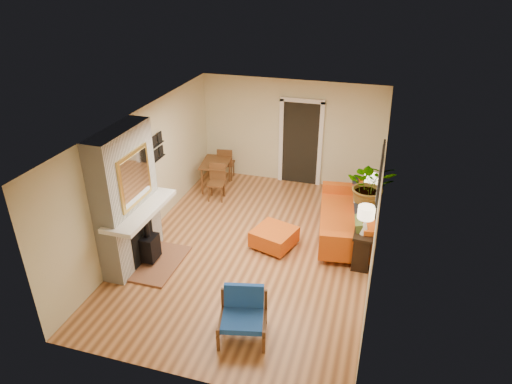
% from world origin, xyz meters
% --- Properties ---
extents(room_shell, '(6.50, 6.50, 6.50)m').
position_xyz_m(room_shell, '(0.60, 2.63, 1.24)').
color(room_shell, '#C6814C').
rests_on(room_shell, ground).
extents(fireplace, '(1.09, 1.68, 2.60)m').
position_xyz_m(fireplace, '(-2.00, -1.00, 1.24)').
color(fireplace, white).
rests_on(fireplace, ground).
extents(sofa, '(1.28, 2.41, 0.91)m').
position_xyz_m(sofa, '(1.74, 1.01, 0.40)').
color(sofa, silver).
rests_on(sofa, ground).
extents(ottoman, '(0.93, 0.93, 0.38)m').
position_xyz_m(ottoman, '(0.37, 0.19, 0.22)').
color(ottoman, silver).
rests_on(ottoman, ground).
extents(blue_chair, '(0.84, 0.83, 0.74)m').
position_xyz_m(blue_chair, '(0.51, -2.20, 0.40)').
color(blue_chair, brown).
rests_on(blue_chair, ground).
extents(dining_table, '(0.83, 1.62, 0.86)m').
position_xyz_m(dining_table, '(-1.58, 2.32, 0.56)').
color(dining_table, brown).
rests_on(dining_table, ground).
extents(console_table, '(0.34, 1.85, 0.72)m').
position_xyz_m(console_table, '(2.07, 0.67, 0.58)').
color(console_table, black).
rests_on(console_table, ground).
extents(lamp_near, '(0.30, 0.30, 0.54)m').
position_xyz_m(lamp_near, '(2.07, -0.01, 1.06)').
color(lamp_near, white).
rests_on(lamp_near, console_table).
extents(lamp_far, '(0.30, 0.30, 0.54)m').
position_xyz_m(lamp_far, '(2.07, 1.35, 1.06)').
color(lamp_far, white).
rests_on(lamp_far, console_table).
extents(houseplant, '(1.02, 0.92, 1.00)m').
position_xyz_m(houseplant, '(2.06, 0.96, 1.23)').
color(houseplant, '#1E5919').
rests_on(houseplant, console_table).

